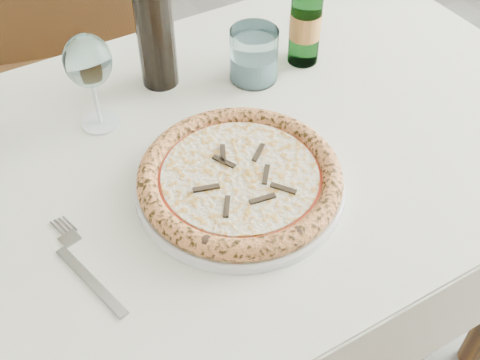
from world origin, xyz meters
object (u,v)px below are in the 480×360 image
at_px(chair_far, 74,51).
at_px(wine_glass, 88,63).
at_px(dining_table, 211,192).
at_px(tumbler, 254,58).
at_px(beer_bottle, 306,18).
at_px(wine_bottle, 155,26).
at_px(pizza, 240,177).
at_px(plate, 240,185).

height_order(chair_far, wine_glass, same).
height_order(dining_table, tumbler, tumbler).
bearing_deg(chair_far, beer_bottle, -63.64).
bearing_deg(chair_far, wine_bottle, -86.61).
xyz_separation_m(chair_far, wine_bottle, (0.03, -0.52, 0.34)).
distance_m(dining_table, pizza, 0.16).
xyz_separation_m(chair_far, pizza, (0.02, -0.84, 0.25)).
bearing_deg(plate, dining_table, 90.00).
bearing_deg(tumbler, chair_far, 107.20).
bearing_deg(tumbler, pizza, -125.50).
relative_size(plate, tumbler, 3.25).
height_order(pizza, wine_glass, wine_glass).
distance_m(dining_table, tumbler, 0.26).
bearing_deg(plate, chair_far, 91.18).
bearing_deg(wine_glass, plate, -63.60).
relative_size(chair_far, wine_bottle, 3.40).
distance_m(tumbler, wine_bottle, 0.19).
relative_size(pizza, wine_glass, 1.80).
bearing_deg(wine_bottle, beer_bottle, -16.17).
height_order(pizza, tumbler, tumbler).
xyz_separation_m(dining_table, chair_far, (-0.02, 0.74, -0.13)).
height_order(chair_far, tumbler, chair_far).
bearing_deg(tumbler, beer_bottle, 0.07).
height_order(dining_table, pizza, pizza).
relative_size(chair_far, tumbler, 9.37).
xyz_separation_m(plate, pizza, (-0.00, -0.00, 0.02)).
xyz_separation_m(tumbler, beer_bottle, (0.11, 0.00, 0.05)).
bearing_deg(pizza, plate, 18.31).
height_order(plate, pizza, pizza).
relative_size(chair_far, beer_bottle, 4.09).
relative_size(pizza, beer_bottle, 1.37).
height_order(pizza, beer_bottle, beer_bottle).
distance_m(plate, wine_bottle, 0.33).
height_order(beer_bottle, wine_bottle, wine_bottle).
bearing_deg(beer_bottle, wine_bottle, 163.83).
distance_m(chair_far, tumbler, 0.68).
bearing_deg(pizza, wine_glass, 116.40).
bearing_deg(chair_far, pizza, -88.82).
bearing_deg(wine_glass, chair_far, 79.24).
distance_m(dining_table, wine_glass, 0.30).
relative_size(dining_table, plate, 4.11).
bearing_deg(dining_table, wine_glass, 129.13).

